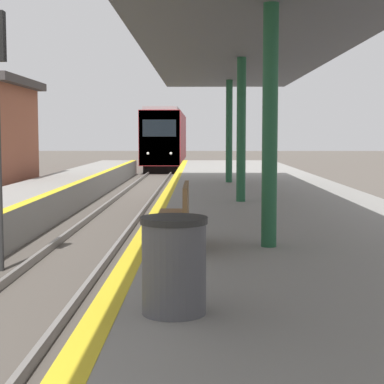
# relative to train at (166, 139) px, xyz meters

# --- Properties ---
(train) EXTENTS (2.65, 17.58, 4.35)m
(train) POSITION_rel_train_xyz_m (0.00, 0.00, 0.00)
(train) COLOR black
(train) RESTS_ON ground
(station_canopy) EXTENTS (4.55, 25.41, 3.68)m
(station_canopy) POSITION_rel_train_xyz_m (3.56, -36.89, 2.22)
(station_canopy) COLOR #1E5133
(station_canopy) RESTS_ON platform_right
(trash_bin) EXTENTS (0.61, 0.61, 0.89)m
(trash_bin) POSITION_rel_train_xyz_m (2.31, -43.60, -0.86)
(trash_bin) COLOR #4C4C51
(trash_bin) RESTS_ON platform_right
(bench) EXTENTS (0.44, 1.51, 0.92)m
(bench) POSITION_rel_train_xyz_m (2.22, -40.15, -0.82)
(bench) COLOR brown
(bench) RESTS_ON platform_right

